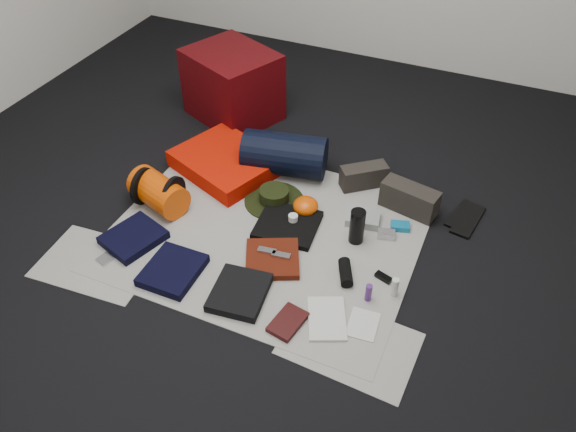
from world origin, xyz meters
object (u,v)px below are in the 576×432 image
at_px(navy_duffel, 285,154).
at_px(water_bottle, 357,226).
at_px(red_cabinet, 233,85).
at_px(compact_camera, 386,234).
at_px(paperback_book, 288,322).
at_px(sleeping_pad, 226,162).
at_px(stuff_sack, 159,192).

bearing_deg(navy_duffel, water_bottle, -45.49).
bearing_deg(red_cabinet, water_bottle, -12.56).
relative_size(compact_camera, paperback_book, 0.50).
bearing_deg(paperback_book, navy_duffel, 125.00).
relative_size(water_bottle, paperback_book, 1.08).
height_order(water_bottle, paperback_book, water_bottle).
height_order(navy_duffel, paperback_book, navy_duffel).
bearing_deg(paperback_book, red_cabinet, 135.59).
xyz_separation_m(sleeping_pad, navy_duffel, (0.34, 0.12, 0.08)).
bearing_deg(compact_camera, navy_duffel, 142.36).
xyz_separation_m(water_bottle, paperback_book, (-0.11, -0.65, -0.09)).
distance_m(sleeping_pad, compact_camera, 1.09).
relative_size(navy_duffel, compact_camera, 5.30).
height_order(red_cabinet, sleeping_pad, red_cabinet).
bearing_deg(compact_camera, water_bottle, -162.00).
relative_size(red_cabinet, water_bottle, 2.79).
xyz_separation_m(stuff_sack, compact_camera, (1.25, 0.26, -0.08)).
xyz_separation_m(stuff_sack, paperback_book, (1.00, -0.48, -0.08)).
height_order(navy_duffel, water_bottle, navy_duffel).
bearing_deg(sleeping_pad, stuff_sack, -111.52).
distance_m(sleeping_pad, stuff_sack, 0.49).
relative_size(sleeping_pad, paperback_book, 3.10).
distance_m(navy_duffel, compact_camera, 0.80).
height_order(sleeping_pad, compact_camera, sleeping_pad).
bearing_deg(navy_duffel, stuff_sack, -143.61).
bearing_deg(sleeping_pad, paperback_book, -48.67).
distance_m(sleeping_pad, navy_duffel, 0.37).
bearing_deg(red_cabinet, navy_duffel, -14.67).
relative_size(sleeping_pad, water_bottle, 2.88).
bearing_deg(navy_duffel, red_cabinet, 130.18).
height_order(stuff_sack, compact_camera, stuff_sack).
bearing_deg(compact_camera, paperback_book, -123.42).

